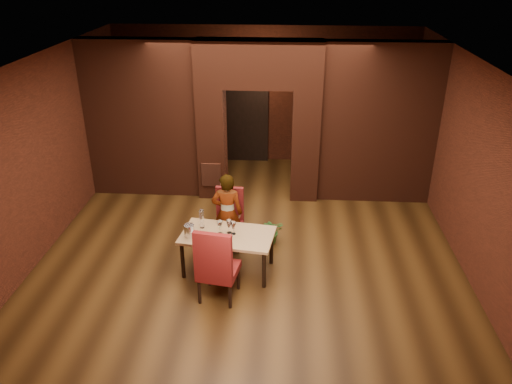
# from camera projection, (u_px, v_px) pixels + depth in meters

# --- Properties ---
(floor) EXTENTS (8.00, 8.00, 0.00)m
(floor) POSITION_uv_depth(u_px,v_px,m) (251.00, 244.00, 8.85)
(floor) COLOR #4A2D12
(floor) RESTS_ON ground
(ceiling) EXTENTS (7.00, 8.00, 0.04)m
(ceiling) POSITION_uv_depth(u_px,v_px,m) (250.00, 61.00, 7.45)
(ceiling) COLOR silver
(ceiling) RESTS_ON ground
(wall_back) EXTENTS (7.00, 0.04, 3.20)m
(wall_back) POSITION_uv_depth(u_px,v_px,m) (264.00, 96.00, 11.74)
(wall_back) COLOR maroon
(wall_back) RESTS_ON ground
(wall_front) EXTENTS (7.00, 0.04, 3.20)m
(wall_front) POSITION_uv_depth(u_px,v_px,m) (218.00, 325.00, 4.56)
(wall_front) COLOR maroon
(wall_front) RESTS_ON ground
(wall_left) EXTENTS (0.04, 8.00, 3.20)m
(wall_left) POSITION_uv_depth(u_px,v_px,m) (43.00, 155.00, 8.36)
(wall_left) COLOR maroon
(wall_left) RESTS_ON ground
(wall_right) EXTENTS (0.04, 8.00, 3.20)m
(wall_right) POSITION_uv_depth(u_px,v_px,m) (470.00, 166.00, 7.94)
(wall_right) COLOR maroon
(wall_right) RESTS_ON ground
(pillar_left) EXTENTS (0.55, 0.55, 2.30)m
(pillar_left) POSITION_uv_depth(u_px,v_px,m) (212.00, 142.00, 10.20)
(pillar_left) COLOR maroon
(pillar_left) RESTS_ON ground
(pillar_right) EXTENTS (0.55, 0.55, 2.30)m
(pillar_right) POSITION_uv_depth(u_px,v_px,m) (305.00, 144.00, 10.08)
(pillar_right) COLOR maroon
(pillar_right) RESTS_ON ground
(lintel) EXTENTS (2.45, 0.55, 0.90)m
(lintel) POSITION_uv_depth(u_px,v_px,m) (259.00, 64.00, 9.44)
(lintel) COLOR maroon
(lintel) RESTS_ON ground
(wing_wall_left) EXTENTS (2.28, 0.35, 3.20)m
(wing_wall_left) POSITION_uv_depth(u_px,v_px,m) (142.00, 120.00, 10.09)
(wing_wall_left) COLOR maroon
(wing_wall_left) RESTS_ON ground
(wing_wall_right) EXTENTS (2.28, 0.35, 3.20)m
(wing_wall_right) POSITION_uv_depth(u_px,v_px,m) (378.00, 125.00, 9.80)
(wing_wall_right) COLOR maroon
(wing_wall_right) RESTS_ON ground
(vent_panel) EXTENTS (0.40, 0.03, 0.50)m
(vent_panel) POSITION_uv_depth(u_px,v_px,m) (211.00, 175.00, 10.19)
(vent_panel) COLOR brown
(vent_panel) RESTS_ON ground
(rear_door) EXTENTS (0.90, 0.08, 2.10)m
(rear_door) POSITION_uv_depth(u_px,v_px,m) (247.00, 119.00, 11.95)
(rear_door) COLOR black
(rear_door) RESTS_ON ground
(rear_door_frame) EXTENTS (1.02, 0.04, 2.22)m
(rear_door_frame) POSITION_uv_depth(u_px,v_px,m) (247.00, 119.00, 11.91)
(rear_door_frame) COLOR black
(rear_door_frame) RESTS_ON ground
(dining_table) EXTENTS (1.53, 0.99, 0.68)m
(dining_table) POSITION_uv_depth(u_px,v_px,m) (228.00, 252.00, 7.97)
(dining_table) COLOR tan
(dining_table) RESTS_ON ground
(chair_far) EXTENTS (0.50, 0.50, 1.05)m
(chair_far) POSITION_uv_depth(u_px,v_px,m) (228.00, 220.00, 8.55)
(chair_far) COLOR maroon
(chair_far) RESTS_ON ground
(chair_near) EXTENTS (0.63, 0.63, 1.22)m
(chair_near) POSITION_uv_depth(u_px,v_px,m) (218.00, 262.00, 7.25)
(chair_near) COLOR maroon
(chair_near) RESTS_ON ground
(person_seated) EXTENTS (0.52, 0.34, 1.43)m
(person_seated) POSITION_uv_depth(u_px,v_px,m) (227.00, 213.00, 8.36)
(person_seated) COLOR white
(person_seated) RESTS_ON ground
(wine_glass_a) EXTENTS (0.09, 0.09, 0.23)m
(wine_glass_a) POSITION_uv_depth(u_px,v_px,m) (220.00, 227.00, 7.79)
(wine_glass_a) COLOR silver
(wine_glass_a) RESTS_ON dining_table
(wine_glass_b) EXTENTS (0.09, 0.09, 0.23)m
(wine_glass_b) POSITION_uv_depth(u_px,v_px,m) (229.00, 227.00, 7.81)
(wine_glass_b) COLOR white
(wine_glass_b) RESTS_ON dining_table
(wine_glass_c) EXTENTS (0.09, 0.09, 0.21)m
(wine_glass_c) POSITION_uv_depth(u_px,v_px,m) (233.00, 228.00, 7.78)
(wine_glass_c) COLOR white
(wine_glass_c) RESTS_ON dining_table
(tasting_sheet) EXTENTS (0.29, 0.21, 0.00)m
(tasting_sheet) POSITION_uv_depth(u_px,v_px,m) (208.00, 240.00, 7.67)
(tasting_sheet) COLOR silver
(tasting_sheet) RESTS_ON dining_table
(wine_bucket) EXTENTS (0.16, 0.16, 0.20)m
(wine_bucket) POSITION_uv_depth(u_px,v_px,m) (189.00, 231.00, 7.73)
(wine_bucket) COLOR silver
(wine_bucket) RESTS_ON dining_table
(water_bottle) EXTENTS (0.08, 0.08, 0.33)m
(water_bottle) POSITION_uv_depth(u_px,v_px,m) (202.00, 218.00, 7.94)
(water_bottle) COLOR white
(water_bottle) RESTS_ON dining_table
(potted_plant) EXTENTS (0.48, 0.44, 0.46)m
(potted_plant) POSITION_uv_depth(u_px,v_px,m) (271.00, 231.00, 8.79)
(potted_plant) COLOR #336428
(potted_plant) RESTS_ON ground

